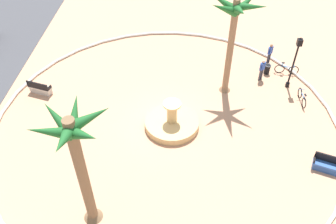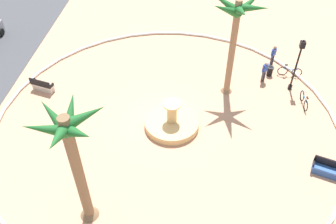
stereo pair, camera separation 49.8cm
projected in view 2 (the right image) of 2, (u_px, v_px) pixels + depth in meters
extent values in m
plane|color=tan|center=(166.00, 123.00, 22.60)|extent=(80.00, 80.00, 0.00)
torus|color=silver|center=(166.00, 122.00, 22.53)|extent=(21.31, 21.31, 0.20)
cylinder|color=tan|center=(172.00, 123.00, 22.25)|extent=(3.34, 3.34, 0.45)
cylinder|color=#19567F|center=(172.00, 124.00, 22.28)|extent=(2.94, 2.94, 0.34)
cylinder|color=tan|center=(172.00, 113.00, 21.65)|extent=(0.60, 0.60, 1.30)
cylinder|color=#E0B370|center=(172.00, 104.00, 21.17)|extent=(1.07, 1.07, 0.12)
cylinder|color=brown|center=(78.00, 173.00, 15.62)|extent=(0.49, 0.49, 6.70)
cone|color=brown|center=(89.00, 212.00, 17.74)|extent=(0.93, 0.93, 0.50)
cone|color=#1E6028|center=(70.00, 113.00, 14.12)|extent=(1.71, 0.60, 1.34)
cone|color=#1E6028|center=(54.00, 117.00, 13.95)|extent=(1.45, 1.71, 1.30)
cone|color=#1E6028|center=(45.00, 129.00, 13.41)|extent=(1.21, 1.80, 1.24)
cone|color=#1E6028|center=(58.00, 138.00, 12.92)|extent=(1.75, 0.58, 1.04)
cone|color=#1E6028|center=(78.00, 133.00, 13.19)|extent=(1.44, 1.75, 1.17)
cone|color=#1E6028|center=(85.00, 116.00, 13.69)|extent=(1.32, 1.79, 0.96)
cylinder|color=#8E6B4C|center=(232.00, 50.00, 22.56)|extent=(0.41, 0.41, 6.67)
cone|color=#8E6B4C|center=(227.00, 88.00, 24.68)|extent=(0.78, 0.78, 0.50)
cone|color=#1E6028|center=(224.00, 2.00, 20.82)|extent=(1.28, 1.99, 1.22)
cone|color=#1E6028|center=(226.00, 10.00, 20.31)|extent=(1.45, 1.93, 1.33)
cone|color=#1E6028|center=(242.00, 12.00, 19.83)|extent=(2.00, 0.84, 1.11)
cone|color=#1E6028|center=(253.00, 8.00, 20.08)|extent=(1.40, 1.97, 1.03)
cone|color=#1E6028|center=(249.00, 3.00, 20.88)|extent=(1.62, 1.84, 1.33)
cube|color=#335BA8|center=(328.00, 169.00, 19.40)|extent=(0.99, 1.68, 0.12)
cube|color=black|center=(330.00, 163.00, 19.33)|extent=(0.59, 1.54, 0.50)
cube|color=#2B4E8F|center=(326.00, 172.00, 19.57)|extent=(0.91, 1.54, 0.39)
cube|color=black|center=(314.00, 163.00, 19.53)|extent=(0.45, 0.22, 0.24)
cube|color=beige|center=(43.00, 85.00, 24.62)|extent=(0.89, 1.67, 0.12)
cube|color=black|center=(40.00, 83.00, 24.27)|extent=(0.49, 1.57, 0.50)
cube|color=#B6ADA0|center=(43.00, 88.00, 24.79)|extent=(0.82, 1.54, 0.39)
cube|color=black|center=(33.00, 81.00, 24.72)|extent=(0.46, 0.19, 0.24)
cube|color=black|center=(52.00, 86.00, 24.33)|extent=(0.46, 0.19, 0.24)
cylinder|color=black|center=(295.00, 69.00, 23.89)|extent=(0.12, 0.12, 3.35)
cylinder|color=black|center=(290.00, 87.00, 24.94)|extent=(0.28, 0.28, 0.30)
cube|color=black|center=(303.00, 45.00, 22.60)|extent=(0.32, 0.32, 0.44)
sphere|color=#F2EDCC|center=(303.00, 45.00, 22.60)|extent=(0.22, 0.22, 0.22)
cone|color=black|center=(304.00, 41.00, 22.40)|extent=(0.20, 0.20, 0.18)
cylinder|color=black|center=(270.00, 71.00, 25.92)|extent=(0.40, 0.40, 0.70)
torus|color=#4C4C51|center=(271.00, 67.00, 25.68)|extent=(0.46, 0.46, 0.06)
torus|color=black|center=(302.00, 96.00, 23.94)|extent=(0.72, 0.10, 0.72)
torus|color=black|center=(306.00, 106.00, 23.21)|extent=(0.72, 0.10, 0.72)
cylinder|color=#1E66B2|center=(305.00, 98.00, 23.42)|extent=(0.95, 0.11, 0.05)
cylinder|color=#1E66B2|center=(307.00, 100.00, 23.06)|extent=(0.04, 0.04, 0.30)
cube|color=black|center=(307.00, 98.00, 22.94)|extent=(0.21, 0.11, 0.06)
cylinder|color=#1E66B2|center=(304.00, 92.00, 23.65)|extent=(0.06, 0.44, 0.03)
torus|color=black|center=(297.00, 72.00, 25.79)|extent=(0.11, 0.72, 0.72)
torus|color=black|center=(282.00, 71.00, 25.92)|extent=(0.11, 0.72, 0.72)
cylinder|color=#1E66B2|center=(290.00, 69.00, 25.69)|extent=(0.12, 0.95, 0.05)
cylinder|color=#1E66B2|center=(286.00, 67.00, 25.63)|extent=(0.04, 0.04, 0.30)
cube|color=black|center=(286.00, 65.00, 25.52)|extent=(0.11, 0.21, 0.06)
cylinder|color=#1E66B2|center=(297.00, 68.00, 25.54)|extent=(0.44, 0.06, 0.03)
cylinder|color=#33333D|center=(273.00, 60.00, 26.83)|extent=(0.14, 0.14, 0.85)
cylinder|color=#33333D|center=(271.00, 60.00, 26.75)|extent=(0.14, 0.14, 0.85)
cube|color=#2D4CA5|center=(274.00, 52.00, 26.31)|extent=(0.38, 0.38, 0.56)
sphere|color=#9E7051|center=(275.00, 47.00, 26.03)|extent=(0.22, 0.22, 0.22)
cylinder|color=#2D4CA5|center=(276.00, 51.00, 26.41)|extent=(0.09, 0.09, 0.53)
cylinder|color=#2D4CA5|center=(272.00, 53.00, 26.20)|extent=(0.09, 0.09, 0.53)
cylinder|color=#33333D|center=(264.00, 76.00, 25.36)|extent=(0.14, 0.14, 0.89)
cylinder|color=#33333D|center=(262.00, 77.00, 25.29)|extent=(0.14, 0.14, 0.89)
cube|color=#2D4CA5|center=(265.00, 68.00, 24.83)|extent=(0.37, 0.39, 0.56)
sphere|color=beige|center=(266.00, 63.00, 24.55)|extent=(0.22, 0.22, 0.22)
cylinder|color=#2D4CA5|center=(268.00, 67.00, 24.92)|extent=(0.09, 0.09, 0.53)
cylinder|color=#2D4CA5|center=(263.00, 69.00, 24.74)|extent=(0.09, 0.09, 0.53)
cylinder|color=black|center=(1.00, 32.00, 29.85)|extent=(0.65, 0.26, 0.64)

